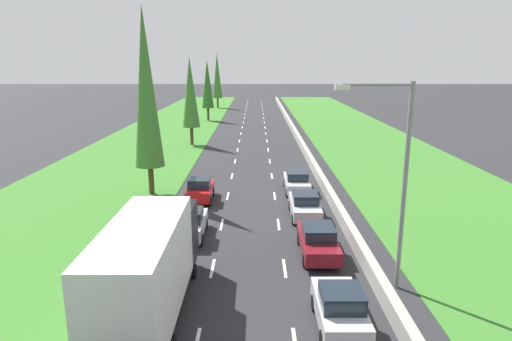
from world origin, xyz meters
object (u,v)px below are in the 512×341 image
object	(u,v)px
red_hatchback_left_lane	(199,190)
silver_sedan_right_lane_fifth	(295,181)
silver_hatchback_right_lane	(338,308)
poplar_tree_fifth	(215,76)
poplar_tree_second	(144,88)
street_light_mast	(396,173)
silver_hatchback_left_lane	(188,223)
white_box_truck_left_lane	(148,268)
poplar_tree_third	(189,93)
silver_sedan_right_lane	(303,205)
poplar_tree_fourth	(206,84)
maroon_sedan_right_lane_third	(316,240)

from	to	relation	value
red_hatchback_left_lane	silver_sedan_right_lane_fifth	bearing A→B (deg)	17.94
silver_hatchback_right_lane	poplar_tree_fifth	size ratio (longest dim) A/B	0.33
poplar_tree_second	street_light_mast	size ratio (longest dim) A/B	1.52
silver_hatchback_right_lane	poplar_tree_second	xyz separation A→B (m)	(-11.01, 17.52, 7.08)
silver_hatchback_left_lane	street_light_mast	world-z (taller)	street_light_mast
white_box_truck_left_lane	poplar_tree_second	world-z (taller)	poplar_tree_second
white_box_truck_left_lane	poplar_tree_third	size ratio (longest dim) A/B	0.90
red_hatchback_left_lane	street_light_mast	distance (m)	16.71
silver_sedan_right_lane_fifth	white_box_truck_left_lane	bearing A→B (deg)	-112.10
silver_hatchback_right_lane	silver_sedan_right_lane_fifth	xyz separation A→B (m)	(0.01, 18.17, -0.02)
poplar_tree_fifth	silver_sedan_right_lane	bearing A→B (deg)	-80.76
silver_sedan_right_lane_fifth	poplar_tree_fourth	bearing A→B (deg)	104.71
silver_hatchback_right_lane	silver_sedan_right_lane	xyz separation A→B (m)	(0.01, 12.40, -0.02)
silver_sedan_right_lane_fifth	red_hatchback_left_lane	bearing A→B (deg)	-162.06
poplar_tree_second	silver_hatchback_right_lane	bearing A→B (deg)	-57.86
silver_hatchback_left_lane	street_light_mast	xyz separation A→B (m)	(9.67, -5.81, 4.40)
silver_sedan_right_lane_fifth	poplar_tree_third	distance (m)	23.42
silver_hatchback_left_lane	silver_hatchback_right_lane	xyz separation A→B (m)	(6.90, -8.95, 0.00)
poplar_tree_fourth	street_light_mast	bearing A→B (deg)	-76.39
silver_hatchback_right_lane	maroon_sedan_right_lane_third	bearing A→B (deg)	89.35
maroon_sedan_right_lane_third	poplar_tree_fourth	bearing A→B (deg)	101.74
silver_hatchback_left_lane	poplar_tree_fourth	distance (m)	52.68
red_hatchback_left_lane	poplar_tree_second	world-z (taller)	poplar_tree_second
maroon_sedan_right_lane_third	poplar_tree_second	size ratio (longest dim) A/B	0.33
poplar_tree_second	silver_hatchback_left_lane	bearing A→B (deg)	-64.37
silver_hatchback_right_lane	poplar_tree_third	bearing A→B (deg)	105.86
silver_hatchback_right_lane	silver_sedan_right_lane	distance (m)	12.40
silver_sedan_right_lane	silver_sedan_right_lane_fifth	xyz separation A→B (m)	(0.00, 5.77, 0.00)
silver_sedan_right_lane	poplar_tree_fifth	xyz separation A→B (m)	(-11.50, 70.73, 6.08)
silver_hatchback_right_lane	red_hatchback_left_lane	distance (m)	17.39
white_box_truck_left_lane	street_light_mast	xyz separation A→B (m)	(9.90, 2.55, 3.05)
silver_hatchback_left_lane	poplar_tree_fifth	distance (m)	74.57
red_hatchback_left_lane	poplar_tree_fourth	world-z (taller)	poplar_tree_fourth
white_box_truck_left_lane	silver_hatchback_left_lane	world-z (taller)	white_box_truck_left_lane
white_box_truck_left_lane	silver_hatchback_left_lane	xyz separation A→B (m)	(0.23, 8.37, -1.35)
red_hatchback_left_lane	poplar_tree_fourth	xyz separation A→B (m)	(-4.15, 45.32, 5.29)
silver_hatchback_right_lane	silver_sedan_right_lane	bearing A→B (deg)	89.94
silver_sedan_right_lane_fifth	poplar_tree_third	xyz separation A→B (m)	(-10.87, 20.02, 5.43)
silver_hatchback_right_lane	red_hatchback_left_lane	size ratio (longest dim) A/B	1.00
silver_hatchback_left_lane	poplar_tree_second	distance (m)	11.85
silver_hatchback_right_lane	street_light_mast	distance (m)	6.07
silver_hatchback_left_lane	red_hatchback_left_lane	size ratio (longest dim) A/B	1.00
silver_sedan_right_lane_fifth	street_light_mast	size ratio (longest dim) A/B	0.50
poplar_tree_fourth	silver_hatchback_right_lane	bearing A→B (deg)	-79.55
silver_sedan_right_lane	poplar_tree_second	distance (m)	14.07
silver_hatchback_right_lane	poplar_tree_third	distance (m)	40.07
silver_sedan_right_lane	silver_sedan_right_lane_fifth	distance (m)	5.77
maroon_sedan_right_lane_third	poplar_tree_fifth	distance (m)	77.69
silver_hatchback_right_lane	silver_sedan_right_lane_fifth	world-z (taller)	silver_hatchback_right_lane
poplar_tree_fifth	red_hatchback_left_lane	bearing A→B (deg)	-86.29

